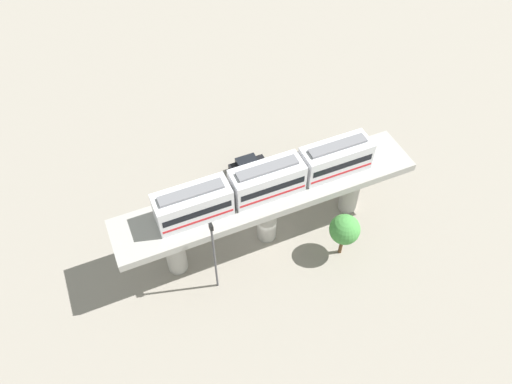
{
  "coord_description": "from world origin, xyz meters",
  "views": [
    {
      "loc": [
        -26.49,
        12.62,
        41.48
      ],
      "look_at": [
        2.5,
        0.1,
        4.18
      ],
      "focal_mm": 34.87,
      "sensor_mm": 36.0,
      "label": 1
    }
  ],
  "objects": [
    {
      "name": "ground_plane",
      "position": [
        0.0,
        0.0,
        0.0
      ],
      "size": [
        120.0,
        120.0,
        0.0
      ],
      "primitive_type": "plane",
      "color": "gray"
    },
    {
      "name": "parked_car_black",
      "position": [
        9.03,
        -1.75,
        0.74
      ],
      "size": [
        1.82,
        4.21,
        1.76
      ],
      "rotation": [
        0.0,
        0.0,
        -0.0
      ],
      "color": "black",
      "rests_on": "ground"
    },
    {
      "name": "signal_post",
      "position": [
        -3.4,
        6.58,
        5.3
      ],
      "size": [
        0.44,
        0.28,
        9.57
      ],
      "color": "#4C4C51",
      "rests_on": "ground"
    },
    {
      "name": "train",
      "position": [
        0.0,
        0.1,
        8.5
      ],
      "size": [
        2.64,
        20.5,
        3.24
      ],
      "color": "silver",
      "rests_on": "viaduct"
    },
    {
      "name": "tree_near_viaduct",
      "position": [
        -4.69,
        -5.84,
        3.74
      ],
      "size": [
        2.94,
        2.94,
        5.24
      ],
      "color": "brown",
      "rests_on": "ground"
    },
    {
      "name": "parked_car_yellow",
      "position": [
        7.1,
        -8.45,
        0.74
      ],
      "size": [
        2.11,
        4.32,
        1.76
      ],
      "rotation": [
        0.0,
        0.0,
        -0.07
      ],
      "color": "yellow",
      "rests_on": "ground"
    },
    {
      "name": "viaduct",
      "position": [
        0.0,
        0.0,
        5.32
      ],
      "size": [
        5.2,
        28.85,
        6.97
      ],
      "color": "#A8A59E",
      "rests_on": "ground"
    }
  ]
}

